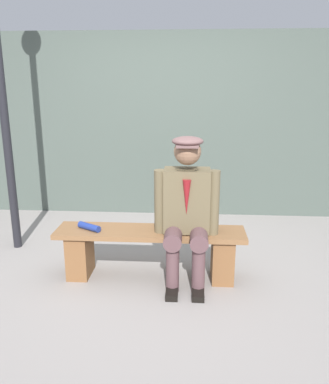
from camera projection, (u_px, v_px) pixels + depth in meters
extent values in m
plane|color=gray|center=(151.00, 276.00, 3.56)|extent=(30.00, 30.00, 0.00)
cube|color=brown|center=(150.00, 232.00, 3.45)|extent=(1.66, 0.36, 0.04)
cube|color=brown|center=(222.00, 258.00, 3.47)|extent=(0.19, 0.31, 0.40)
cube|color=brown|center=(80.00, 254.00, 3.55)|extent=(0.19, 0.31, 0.40)
cube|color=brown|center=(187.00, 200.00, 3.35)|extent=(0.39, 0.24, 0.54)
cylinder|color=#1E2338|center=(187.00, 173.00, 3.29)|extent=(0.21, 0.21, 0.06)
cone|color=maroon|center=(187.00, 197.00, 3.21)|extent=(0.07, 0.07, 0.30)
sphere|color=#8C664C|center=(187.00, 151.00, 3.22)|extent=(0.23, 0.23, 0.23)
ellipsoid|color=brown|center=(188.00, 141.00, 3.20)|extent=(0.26, 0.26, 0.08)
cube|color=brown|center=(187.00, 147.00, 3.11)|extent=(0.18, 0.10, 0.02)
cylinder|color=brown|center=(199.00, 235.00, 3.30)|extent=(0.15, 0.41, 0.15)
cylinder|color=brown|center=(198.00, 267.00, 3.24)|extent=(0.11, 0.11, 0.46)
cube|color=black|center=(198.00, 293.00, 3.24)|extent=(0.10, 0.24, 0.05)
cylinder|color=brown|center=(213.00, 204.00, 3.30)|extent=(0.11, 0.12, 0.57)
cylinder|color=brown|center=(173.00, 235.00, 3.31)|extent=(0.15, 0.41, 0.15)
cylinder|color=brown|center=(173.00, 266.00, 3.25)|extent=(0.11, 0.11, 0.46)
cube|color=black|center=(172.00, 292.00, 3.25)|extent=(0.10, 0.24, 0.05)
cylinder|color=brown|center=(160.00, 203.00, 3.33)|extent=(0.10, 0.12, 0.57)
cylinder|color=navy|center=(89.00, 227.00, 3.44)|extent=(0.23, 0.17, 0.06)
cube|color=#48534C|center=(165.00, 126.00, 5.12)|extent=(12.00, 0.24, 2.32)
cylinder|color=black|center=(2.00, 97.00, 3.81)|extent=(0.08, 0.08, 3.12)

